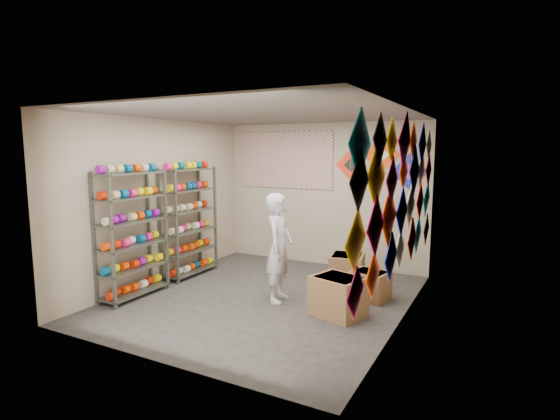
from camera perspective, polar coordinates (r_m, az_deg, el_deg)
The scene contains 12 objects.
ground at distance 6.67m, azimuth -2.00°, elevation -11.39°, with size 4.50×4.50×0.00m, color #2B2826.
room_walls at distance 6.32m, azimuth -2.07°, elevation 2.82°, with size 4.50×4.50×4.50m.
shelf_rack_front at distance 6.85m, azimuth -18.74°, elevation -3.07°, with size 0.40×1.10×1.90m, color #4C5147.
shelf_rack_back at distance 7.79m, azimuth -11.82°, elevation -1.53°, with size 0.40×1.10×1.90m, color #4C5147.
string_spools at distance 7.29m, azimuth -15.08°, elevation -1.52°, with size 0.12×2.36×0.12m.
kite_wall_display at distance 5.61m, azimuth 15.76°, elevation 2.05°, with size 0.06×4.27×2.02m.
back_wall_kites at distance 7.97m, azimuth 13.06°, elevation 5.96°, with size 1.66×0.02×0.93m.
poster at distance 8.64m, azimuth 0.67°, elevation 6.55°, with size 2.00×0.01×1.10m, color #6D4DA7.
shopkeeper at distance 6.36m, azimuth -0.13°, elevation -4.92°, with size 0.46×0.63×1.59m, color beige.
carton_a at distance 5.98m, azimuth 7.62°, elevation -11.09°, with size 0.64×0.53×0.53m, color brown.
carton_b at distance 6.69m, azimuth 11.67°, elevation -9.60°, with size 0.52×0.42×0.42m, color brown.
carton_c at distance 7.28m, azimuth 8.72°, elevation -7.73°, with size 0.53×0.58×0.51m, color brown.
Camera 1 is at (3.13, -5.47, 2.20)m, focal length 28.00 mm.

